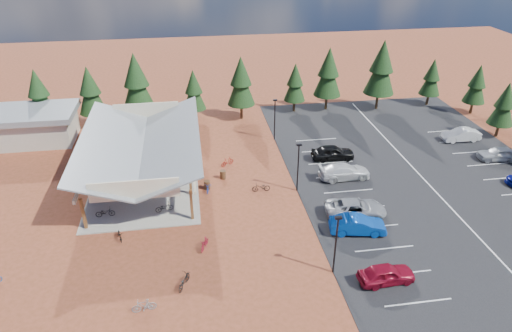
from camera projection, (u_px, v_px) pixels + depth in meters
name	position (u px, v px, depth m)	size (l,w,h in m)	color
ground	(250.00, 206.00, 42.91)	(140.00, 140.00, 0.00)	brown
asphalt_lot	(420.00, 175.00, 47.97)	(27.00, 44.00, 0.04)	black
concrete_pad	(146.00, 176.00, 47.62)	(10.60, 18.60, 0.10)	gray
bike_pavilion	(142.00, 144.00, 45.81)	(11.65, 19.40, 4.97)	brown
outbuilding	(30.00, 125.00, 54.33)	(11.00, 7.00, 3.90)	#ADA593
lamp_post_0	(336.00, 241.00, 33.48)	(0.50, 0.25, 5.14)	black
lamp_post_1	(298.00, 164.00, 43.88)	(0.50, 0.25, 5.14)	black
lamp_post_2	(275.00, 117.00, 54.28)	(0.50, 0.25, 5.14)	black
trash_bin_0	(207.00, 185.00, 45.35)	(0.60, 0.60, 0.90)	#462D19
trash_bin_1	(223.00, 175.00, 47.18)	(0.60, 0.60, 0.90)	#462D19
pine_0	(38.00, 93.00, 56.40)	(3.34, 3.34, 7.77)	#382314
pine_1	(90.00, 91.00, 56.79)	(3.41, 3.41, 7.95)	#382314
pine_2	(136.00, 82.00, 56.92)	(4.05, 4.05, 9.44)	#382314
pine_3	(194.00, 90.00, 58.88)	(2.95, 2.95, 6.88)	#382314
pine_4	(241.00, 81.00, 59.01)	(3.63, 3.63, 8.45)	#382314
pine_5	(295.00, 82.00, 61.73)	(2.93, 2.93, 6.81)	#382314
pine_6	(328.00, 72.00, 61.82)	(3.75, 3.75, 8.75)	#382314
pine_7	(381.00, 68.00, 61.69)	(4.17, 4.17, 9.72)	#382314
pine_8	(432.00, 77.00, 63.89)	(2.90, 2.90, 6.75)	#382314
pine_12	(504.00, 104.00, 54.42)	(2.97, 2.97, 6.92)	#382314
pine_13	(477.00, 84.00, 61.06)	(2.94, 2.94, 6.85)	#382314
bike_0	(105.00, 212.00, 40.99)	(0.59, 1.71, 0.90)	black
bike_1	(133.00, 186.00, 44.90)	(0.49, 1.72, 1.03)	#9C9DA4
bike_2	(124.00, 166.00, 48.53)	(0.57, 1.64, 0.86)	#244594
bike_3	(134.00, 152.00, 51.34)	(0.52, 1.83, 1.10)	maroon
bike_4	(164.00, 207.00, 41.73)	(0.57, 1.65, 0.86)	black
bike_5	(160.00, 185.00, 45.02)	(0.50, 1.78, 1.07)	gray
bike_6	(175.00, 169.00, 47.90)	(0.66, 1.88, 0.99)	navy
bike_7	(180.00, 140.00, 53.98)	(0.48, 1.68, 1.01)	maroon
bike_8	(120.00, 235.00, 38.30)	(0.55, 1.58, 0.83)	black
bike_11	(204.00, 244.00, 37.17)	(0.45, 1.61, 0.97)	maroon
bike_12	(184.00, 281.00, 33.34)	(0.65, 1.87, 0.98)	black
bike_13	(144.00, 306.00, 31.21)	(0.48, 1.70, 1.02)	gray
bike_14	(209.00, 186.00, 45.06)	(0.65, 1.86, 0.98)	navy
bike_15	(227.00, 162.00, 49.59)	(0.45, 1.61, 0.96)	maroon
bike_16	(261.00, 187.00, 44.93)	(0.62, 1.78, 0.93)	black
car_0	(386.00, 274.00, 33.62)	(1.71, 4.25, 1.45)	maroon
car_1	(358.00, 225.00, 38.85)	(1.67, 4.78, 1.57)	#093A98
car_2	(356.00, 208.00, 41.09)	(2.54, 5.51, 1.53)	#919298
car_3	(344.00, 171.00, 47.00)	(2.17, 5.35, 1.55)	silver
car_4	(333.00, 152.00, 50.72)	(1.91, 4.75, 1.62)	black
car_8	(498.00, 154.00, 50.58)	(1.78, 4.42, 1.51)	#AEB2B6
car_9	(461.00, 135.00, 54.92)	(1.59, 4.56, 1.50)	silver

